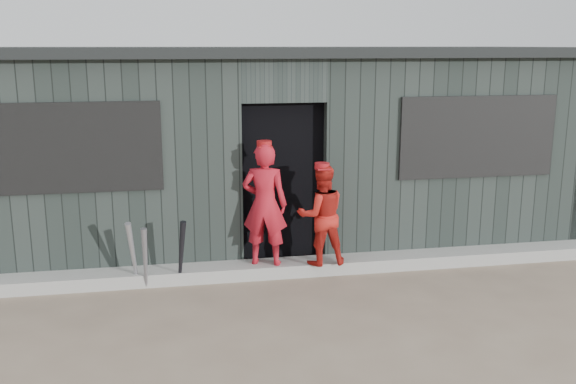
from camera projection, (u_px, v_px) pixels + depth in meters
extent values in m
plane|color=#736150|center=(324.00, 342.00, 5.86)|extent=(80.00, 80.00, 0.00)
cube|color=gray|center=(288.00, 268.00, 7.59)|extent=(8.00, 0.36, 0.15)
cone|color=#9899A1|center=(133.00, 255.00, 7.03)|extent=(0.13, 0.34, 0.81)
cone|color=gray|center=(145.00, 259.00, 7.01)|extent=(0.08, 0.21, 0.73)
cone|color=black|center=(181.00, 253.00, 7.12)|extent=(0.16, 0.22, 0.78)
imported|color=#B01523|center=(265.00, 204.00, 7.35)|extent=(0.60, 0.49, 1.43)
imported|color=red|center=(321.00, 215.00, 7.38)|extent=(0.59, 0.46, 1.17)
imported|color=#A9A9A9|center=(323.00, 204.00, 8.14)|extent=(0.75, 0.59, 1.35)
cube|color=black|center=(266.00, 151.00, 8.95)|extent=(7.60, 2.70, 2.20)
cube|color=#28302D|center=(86.00, 173.00, 7.19)|extent=(3.50, 0.20, 2.50)
cube|color=#29312E|center=(461.00, 160.00, 7.99)|extent=(3.50, 0.20, 2.50)
cube|color=#2C3432|center=(283.00, 80.00, 7.37)|extent=(1.00, 0.20, 0.50)
cube|color=#262D2A|center=(522.00, 140.00, 9.63)|extent=(0.20, 3.00, 2.50)
cube|color=#262E2C|center=(253.00, 134.00, 10.28)|extent=(8.00, 0.20, 2.50)
cube|color=black|center=(265.00, 52.00, 8.64)|extent=(8.30, 3.30, 0.12)
cube|color=black|center=(69.00, 148.00, 6.98)|extent=(2.00, 0.04, 1.00)
cube|color=black|center=(478.00, 137.00, 7.84)|extent=(2.00, 0.04, 1.00)
cube|color=black|center=(253.00, 152.00, 7.99)|extent=(0.21, 0.21, 0.95)
cube|color=black|center=(282.00, 155.00, 8.03)|extent=(0.20, 0.17, 0.78)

